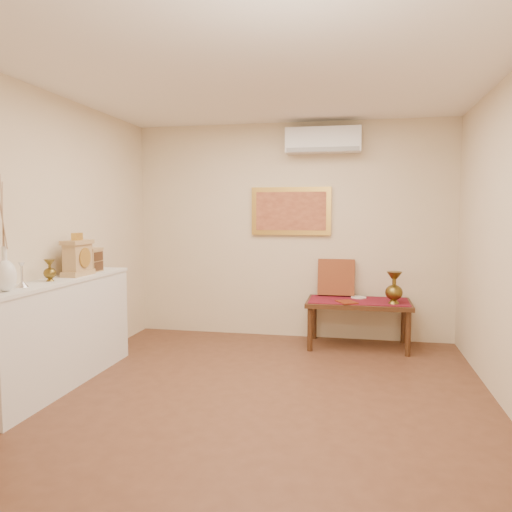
% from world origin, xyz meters
% --- Properties ---
extents(floor, '(4.50, 4.50, 0.00)m').
position_xyz_m(floor, '(0.00, 0.00, 0.00)').
color(floor, brown).
rests_on(floor, ground).
extents(ceiling, '(4.50, 4.50, 0.00)m').
position_xyz_m(ceiling, '(0.00, 0.00, 2.70)').
color(ceiling, white).
rests_on(ceiling, ground).
extents(wall_back, '(4.00, 0.02, 2.70)m').
position_xyz_m(wall_back, '(0.00, 2.25, 1.35)').
color(wall_back, beige).
rests_on(wall_back, ground).
extents(wall_front, '(4.00, 0.02, 2.70)m').
position_xyz_m(wall_front, '(0.00, -2.25, 1.35)').
color(wall_front, beige).
rests_on(wall_front, ground).
extents(wall_left, '(0.02, 4.50, 2.70)m').
position_xyz_m(wall_left, '(-2.00, 0.00, 1.35)').
color(wall_left, beige).
rests_on(wall_left, ground).
extents(white_vase, '(0.17, 0.17, 0.88)m').
position_xyz_m(white_vase, '(-1.81, -0.71, 1.42)').
color(white_vase, white).
rests_on(white_vase, display_ledge).
extents(candlestick, '(0.10, 0.10, 0.20)m').
position_xyz_m(candlestick, '(-1.83, -0.48, 1.08)').
color(candlestick, silver).
rests_on(candlestick, display_ledge).
extents(brass_urn_small, '(0.11, 0.11, 0.25)m').
position_xyz_m(brass_urn_small, '(-1.83, -0.12, 1.10)').
color(brass_urn_small, brown).
rests_on(brass_urn_small, display_ledge).
extents(table_cloth, '(1.14, 0.59, 0.01)m').
position_xyz_m(table_cloth, '(0.85, 1.88, 0.55)').
color(table_cloth, maroon).
rests_on(table_cloth, low_table).
extents(brass_urn_tall, '(0.20, 0.20, 0.44)m').
position_xyz_m(brass_urn_tall, '(1.24, 1.74, 0.78)').
color(brass_urn_tall, brown).
rests_on(brass_urn_tall, table_cloth).
extents(plate, '(0.19, 0.19, 0.01)m').
position_xyz_m(plate, '(0.85, 2.04, 0.56)').
color(plate, white).
rests_on(plate, table_cloth).
extents(menu, '(0.28, 0.30, 0.01)m').
position_xyz_m(menu, '(0.72, 1.70, 0.56)').
color(menu, maroon).
rests_on(menu, table_cloth).
extents(cushion, '(0.45, 0.19, 0.46)m').
position_xyz_m(cushion, '(0.58, 2.16, 0.78)').
color(cushion, maroon).
rests_on(cushion, table_cloth).
extents(display_ledge, '(0.37, 2.02, 0.98)m').
position_xyz_m(display_ledge, '(-1.82, 0.00, 0.49)').
color(display_ledge, silver).
rests_on(display_ledge, floor).
extents(mantel_clock, '(0.17, 0.36, 0.41)m').
position_xyz_m(mantel_clock, '(-1.79, 0.29, 1.15)').
color(mantel_clock, tan).
rests_on(mantel_clock, display_ledge).
extents(wooden_chest, '(0.16, 0.21, 0.24)m').
position_xyz_m(wooden_chest, '(-1.82, 0.59, 1.10)').
color(wooden_chest, tan).
rests_on(wooden_chest, display_ledge).
extents(low_table, '(1.20, 0.70, 0.55)m').
position_xyz_m(low_table, '(0.85, 1.88, 0.48)').
color(low_table, '#452714').
rests_on(low_table, floor).
extents(painting, '(1.00, 0.06, 0.60)m').
position_xyz_m(painting, '(0.00, 2.22, 1.60)').
color(painting, gold).
rests_on(painting, wall_back).
extents(ac_unit, '(0.90, 0.25, 0.30)m').
position_xyz_m(ac_unit, '(0.40, 2.12, 2.45)').
color(ac_unit, silver).
rests_on(ac_unit, wall_back).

